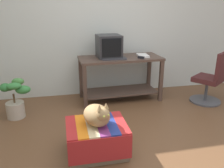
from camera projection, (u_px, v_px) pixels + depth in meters
name	position (u px, v px, depth m)	size (l,w,h in m)	color
ground_plane	(133.00, 152.00, 2.72)	(14.00, 14.00, 0.00)	brown
back_wall	(101.00, 23.00, 4.20)	(8.00, 0.10, 2.60)	silver
desk	(120.00, 71.00, 4.08)	(1.42, 0.66, 0.76)	#4C382D
tv_monitor	(109.00, 47.00, 3.92)	(0.40, 0.42, 0.38)	#28282B
keyboard	(114.00, 59.00, 3.84)	(0.40, 0.15, 0.02)	#333338
book	(143.00, 56.00, 4.05)	(0.17, 0.28, 0.03)	white
ottoman_with_blanket	(97.00, 138.00, 2.65)	(0.66, 0.56, 0.36)	#7A664C
cat	(98.00, 115.00, 2.53)	(0.37, 0.46, 0.30)	#9E7A4C
potted_plant	(15.00, 101.00, 3.46)	(0.41, 0.35, 0.58)	#B7A893
office_chair	(211.00, 81.00, 3.97)	(0.59, 0.59, 0.89)	#4C4C51
stapler	(141.00, 57.00, 3.89)	(0.04, 0.11, 0.04)	black
pen	(144.00, 55.00, 4.16)	(0.01, 0.01, 0.14)	#B7B7BC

